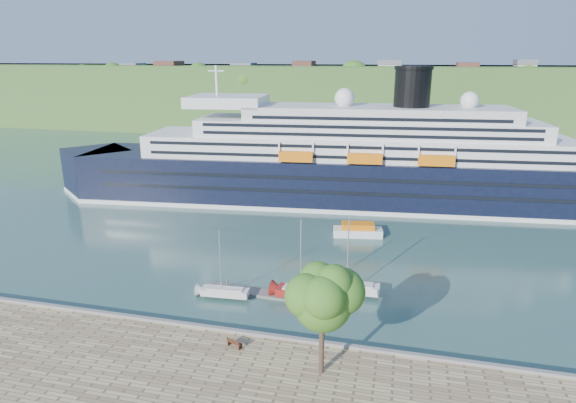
# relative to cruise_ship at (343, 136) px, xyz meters

# --- Properties ---
(ground) EXTENTS (400.00, 400.00, 0.00)m
(ground) POSITION_rel_cruise_ship_xyz_m (-5.27, -50.28, -12.88)
(ground) COLOR #2E534E
(ground) RESTS_ON ground
(far_hillside) EXTENTS (400.00, 50.00, 24.00)m
(far_hillside) POSITION_rel_cruise_ship_xyz_m (-5.27, 94.72, -0.88)
(far_hillside) COLOR #355B24
(far_hillside) RESTS_ON ground
(quay_coping) EXTENTS (220.00, 0.50, 0.30)m
(quay_coping) POSITION_rel_cruise_ship_xyz_m (-5.27, -50.48, -11.73)
(quay_coping) COLOR slate
(quay_coping) RESTS_ON promenade
(cruise_ship) EXTENTS (115.78, 27.72, 25.76)m
(cruise_ship) POSITION_rel_cruise_ship_xyz_m (0.00, 0.00, 0.00)
(cruise_ship) COLOR black
(cruise_ship) RESTS_ON ground
(park_bench) EXTENTS (1.72, 1.17, 1.02)m
(park_bench) POSITION_rel_cruise_ship_xyz_m (-3.10, -52.87, -11.37)
(park_bench) COLOR #4D2716
(park_bench) RESTS_ON promenade
(promenade_tree) EXTENTS (6.68, 6.68, 11.06)m
(promenade_tree) POSITION_rel_cruise_ship_xyz_m (5.44, -54.65, -6.35)
(promenade_tree) COLOR #295E18
(promenade_tree) RESTS_ON promenade
(floating_pontoon) EXTENTS (15.91, 2.58, 0.35)m
(floating_pontoon) POSITION_rel_cruise_ship_xyz_m (-3.33, -40.47, -12.70)
(floating_pontoon) COLOR gray
(floating_pontoon) RESTS_ON ground
(sailboat_white_near) EXTENTS (6.29, 2.14, 7.99)m
(sailboat_white_near) POSITION_rel_cruise_ship_xyz_m (-8.07, -42.34, -8.88)
(sailboat_white_near) COLOR silver
(sailboat_white_near) RESTS_ON ground
(sailboat_red) EXTENTS (7.58, 2.98, 9.53)m
(sailboat_red) POSITION_rel_cruise_ship_xyz_m (1.16, -40.95, -8.11)
(sailboat_red) COLOR maroon
(sailboat_red) RESTS_ON ground
(sailboat_white_far) EXTENTS (7.49, 2.31, 9.60)m
(sailboat_white_far) POSITION_rel_cruise_ship_xyz_m (6.18, -38.10, -8.08)
(sailboat_white_far) COLOR silver
(sailboat_white_far) RESTS_ON ground
(tender_launch) EXTENTS (8.07, 3.90, 2.14)m
(tender_launch) POSITION_rel_cruise_ship_xyz_m (4.99, -18.07, -11.81)
(tender_launch) COLOR orange
(tender_launch) RESTS_ON ground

